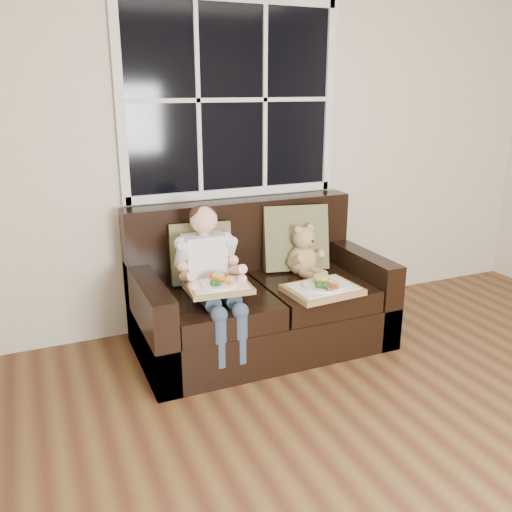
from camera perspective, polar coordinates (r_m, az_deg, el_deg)
name	(u,v)px	position (r m, az deg, el deg)	size (l,w,h in m)	color
window_back	(232,100)	(3.95, -2.57, 16.10)	(1.62, 0.04, 1.37)	black
loveseat	(258,300)	(3.80, 0.20, -4.69)	(1.70, 0.92, 0.96)	black
pillow_left	(201,253)	(3.70, -5.84, 0.32)	(0.44, 0.25, 0.43)	olive
pillow_right	(295,238)	(3.96, 4.14, 1.93)	(0.51, 0.31, 0.49)	olive
child	(209,267)	(3.45, -4.92, -1.12)	(0.39, 0.60, 0.88)	silver
teddy_bear	(303,254)	(3.87, 5.01, 0.23)	(0.25, 0.30, 0.38)	tan
tray_left	(219,286)	(3.34, -3.92, -3.12)	(0.41, 0.32, 0.09)	#9D7F47
tray_right	(322,288)	(3.57, 7.01, -3.39)	(0.49, 0.39, 0.11)	#9D7F47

